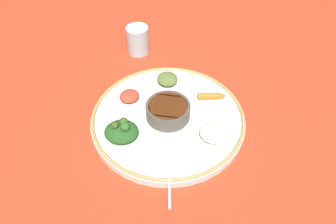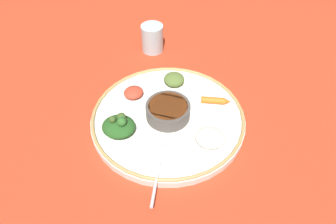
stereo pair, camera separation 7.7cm
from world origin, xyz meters
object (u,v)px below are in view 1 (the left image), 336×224
at_px(carrot_near_spoon, 212,96).
at_px(drinking_glass, 138,42).
at_px(spoon, 169,163).
at_px(greens_pile, 122,131).
at_px(center_bowl, 168,110).

xyz_separation_m(carrot_near_spoon, drinking_glass, (0.10, 0.30, 0.01)).
distance_m(spoon, greens_pile, 0.14).
distance_m(center_bowl, greens_pile, 0.12).
distance_m(center_bowl, spoon, 0.14).
relative_size(greens_pile, drinking_glass, 1.21).
bearing_deg(carrot_near_spoon, drinking_glass, 72.25).
distance_m(greens_pile, carrot_near_spoon, 0.25).
height_order(center_bowl, carrot_near_spoon, center_bowl).
height_order(spoon, drinking_glass, drinking_glass).
distance_m(center_bowl, carrot_near_spoon, 0.13).
distance_m(spoon, drinking_glass, 0.46).
bearing_deg(center_bowl, carrot_near_spoon, -29.33).
height_order(spoon, carrot_near_spoon, carrot_near_spoon).
height_order(carrot_near_spoon, drinking_glass, drinking_glass).
bearing_deg(spoon, carrot_near_spoon, 2.91).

